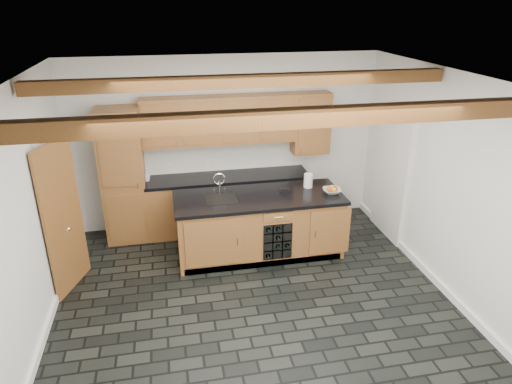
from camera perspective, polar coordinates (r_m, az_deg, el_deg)
The scene contains 10 objects.
ground at distance 5.93m, azimuth 0.04°, elevation -14.01°, with size 5.00×5.00×0.00m, color black.
room_shell at distance 5.63m, azimuth -1.88°, elevation 1.67°, with size 5.01×5.00×5.00m.
back_cabinetry at distance 7.37m, azimuth -6.28°, elevation 2.29°, with size 3.65×0.62×2.20m.
island at distance 6.81m, azimuth 0.43°, elevation -4.14°, with size 2.48×0.96×0.93m.
faucet at distance 6.56m, azimuth -4.42°, elevation -0.50°, with size 0.45×0.40×0.34m.
kitchen_scale at distance 6.79m, azimuth 3.62°, elevation 0.28°, with size 0.18×0.13×0.05m.
fruit_bowl at distance 6.81m, azimuth 9.46°, elevation 0.15°, with size 0.26×0.26×0.06m, color beige.
fruit_cluster at distance 6.79m, azimuth 9.48°, elevation 0.42°, with size 0.16×0.17×0.07m.
paper_towel at distance 6.94m, azimuth 6.54°, elevation 1.43°, with size 0.13×0.13×0.21m, color white.
mug at distance 7.35m, azimuth -13.46°, elevation 1.70°, with size 0.10×0.10×0.10m, color white.
Camera 1 is at (-0.94, -4.64, 3.58)m, focal length 32.00 mm.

